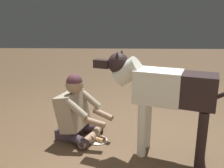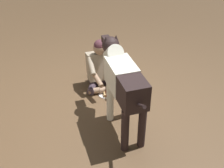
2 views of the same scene
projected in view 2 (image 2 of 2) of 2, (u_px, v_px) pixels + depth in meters
The scene contains 4 objects.
ground_plane at pixel (122, 95), 4.45m from camera, with size 16.06×16.06×0.00m, color brown.
person_sitting_on_floor at pixel (101, 68), 4.51m from camera, with size 0.72×0.61×0.80m.
large_dog at pixel (123, 80), 3.47m from camera, with size 1.38×0.63×1.11m.
hot_dog_on_plate at pixel (106, 93), 4.45m from camera, with size 0.23×0.23×0.06m.
Camera 2 is at (-2.77, 2.33, 2.60)m, focal length 45.78 mm.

